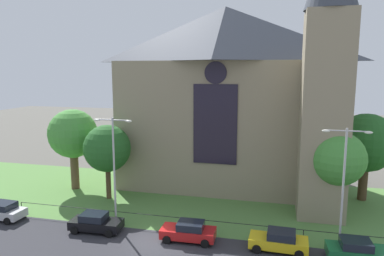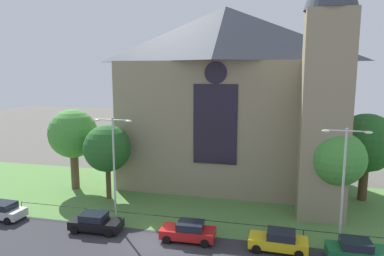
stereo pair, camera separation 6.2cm
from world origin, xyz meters
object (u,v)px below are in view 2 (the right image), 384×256
object	(u,v)px
parked_car_silver	(2,211)
parked_car_red	(189,231)
tree_left_near	(107,149)
tree_left_far	(73,134)
church_building	(231,95)
parked_car_green	(358,251)
parked_car_black	(96,222)
parked_car_yellow	(279,241)
tree_right_near	(338,159)
streetlamp_near	(114,159)
streetlamp_far	(344,174)
tree_right_far	(366,143)

from	to	relation	value
parked_car_silver	parked_car_red	size ratio (longest dim) A/B	1.01
tree_left_near	tree_left_far	world-z (taller)	tree_left_far
church_building	parked_car_silver	bearing A→B (deg)	-140.75
tree_left_near	parked_car_green	xyz separation A→B (m)	(22.37, -7.37, -4.48)
parked_car_black	parked_car_yellow	world-z (taller)	same
tree_right_near	parked_car_silver	xyz separation A→B (m)	(-28.63, -6.46, -4.78)
church_building	streetlamp_near	distance (m)	16.33
church_building	streetlamp_far	distance (m)	17.51
tree_right_far	parked_car_yellow	size ratio (longest dim) A/B	2.07
tree_left_near	parked_car_yellow	distance (m)	19.04
tree_right_far	parked_car_red	bearing A→B (deg)	-139.50
tree_left_near	parked_car_black	size ratio (longest dim) A/B	1.79
tree_left_near	tree_left_far	bearing A→B (deg)	158.43
streetlamp_near	parked_car_yellow	bearing A→B (deg)	-5.81
tree_left_far	streetlamp_near	bearing A→B (deg)	-42.14
streetlamp_near	streetlamp_far	size ratio (longest dim) A/B	1.02
tree_right_near	parked_car_silver	distance (m)	29.73
parked_car_green	parked_car_red	bearing A→B (deg)	176.54
tree_right_far	streetlamp_near	bearing A→B (deg)	-152.37
parked_car_silver	parked_car_green	world-z (taller)	same
streetlamp_far	parked_car_silver	distance (m)	28.72
tree_right_far	tree_left_far	distance (m)	30.55
tree_left_far	parked_car_silver	bearing A→B (deg)	-101.18
tree_left_near	streetlamp_near	xyz separation A→B (m)	(3.51, -5.75, 0.56)
tree_right_far	parked_car_green	distance (m)	14.29
tree_right_far	streetlamp_far	world-z (taller)	streetlamp_far
tree_right_far	parked_car_black	distance (m)	26.74
parked_car_yellow	parked_car_red	bearing A→B (deg)	2.31
parked_car_red	parked_car_green	xyz separation A→B (m)	(12.08, -0.20, 0.00)
streetlamp_far	parked_car_yellow	size ratio (longest dim) A/B	2.12
tree_left_near	parked_car_silver	distance (m)	10.79
church_building	tree_right_near	xyz separation A→B (m)	(10.41, -8.43, -4.74)
tree_right_far	parked_car_silver	size ratio (longest dim) A/B	2.06
tree_right_near	tree_left_near	bearing A→B (deg)	178.44
tree_left_near	church_building	bearing A→B (deg)	34.53
church_building	parked_car_yellow	xyz separation A→B (m)	(5.69, -14.96, -9.53)
church_building	parked_car_green	world-z (taller)	church_building
parked_car_silver	parked_car_yellow	xyz separation A→B (m)	(23.91, -0.08, 0.00)
church_building	parked_car_black	size ratio (longest dim) A/B	6.08
parked_car_green	parked_car_black	bearing A→B (deg)	177.50
streetlamp_far	parked_car_silver	size ratio (longest dim) A/B	2.11
tree_right_far	parked_car_red	size ratio (longest dim) A/B	2.08
tree_left_far	parked_car_green	xyz separation A→B (m)	(27.41, -9.36, -5.38)
parked_car_green	tree_left_near	bearing A→B (deg)	159.28
tree_right_far	tree_left_far	xyz separation A→B (m)	(-30.33, -3.65, 0.26)
parked_car_red	parked_car_silver	bearing A→B (deg)	-2.11
streetlamp_near	streetlamp_far	distance (m)	17.92
tree_right_near	parked_car_silver	size ratio (longest dim) A/B	1.85
tree_right_near	parked_car_black	size ratio (longest dim) A/B	1.85
tree_right_near	streetlamp_near	bearing A→B (deg)	-164.26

